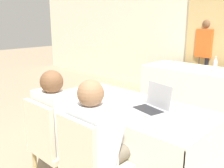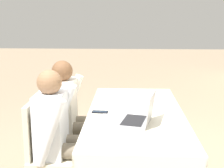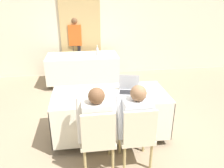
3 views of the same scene
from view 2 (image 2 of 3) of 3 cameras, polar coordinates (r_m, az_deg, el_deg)
conference_table_near at (r=2.83m, az=4.26°, el=-8.51°), size 1.75×0.83×0.74m
laptop at (r=2.48m, az=4.91°, el=-6.12°), size 0.37×0.33×0.25m
cell_phone at (r=2.75m, az=-2.20°, el=-5.13°), size 0.08×0.15×0.01m
paper_beside_laptop at (r=2.14m, az=2.56°, el=-10.50°), size 0.21×0.30×0.00m
paper_centre_table at (r=2.66m, az=1.57°, el=-5.81°), size 0.24×0.32×0.00m
chair_near_left at (r=3.15m, az=-9.22°, el=-7.76°), size 0.44×0.44×0.90m
chair_near_right at (r=2.70m, az=-11.41°, el=-11.42°), size 0.44×0.44×0.90m
person_checkered_shirt at (r=3.08m, az=-7.44°, el=-5.04°), size 0.50×0.52×1.16m
person_white_shirt at (r=2.62m, az=-9.36°, el=-8.35°), size 0.50×0.52×1.16m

